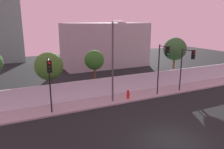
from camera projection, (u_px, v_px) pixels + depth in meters
name	position (u px, v px, depth m)	size (l,w,h in m)	color
ground_plane	(172.00, 142.00, 13.66)	(80.00, 80.00, 0.00)	black
sidewalk	(115.00, 99.00, 20.83)	(36.00, 2.40, 0.15)	#A5A5A5
perimeter_wall	(109.00, 86.00, 21.73)	(36.00, 0.18, 1.80)	silver
traffic_light_left	(163.00, 60.00, 20.57)	(0.40, 1.65, 5.06)	black
traffic_light_center	(50.00, 75.00, 16.28)	(0.39, 1.53, 4.53)	black
traffic_light_right	(188.00, 61.00, 21.86)	(0.35, 1.73, 4.52)	black
street_lamp_curbside	(114.00, 56.00, 19.04)	(0.61, 1.79, 7.26)	#4C4C51
fire_hydrant	(128.00, 94.00, 20.74)	(0.44, 0.26, 0.86)	red
roadside_tree_midleft	(49.00, 66.00, 20.07)	(2.62, 2.62, 4.66)	brown
roadside_tree_midright	(94.00, 60.00, 21.90)	(2.00, 2.00, 4.58)	brown
roadside_tree_rightmost	(175.00, 49.00, 26.08)	(2.76, 2.76, 5.52)	brown
low_building_distant	(105.00, 45.00, 35.80)	(13.81, 6.00, 7.11)	#A9A9A9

